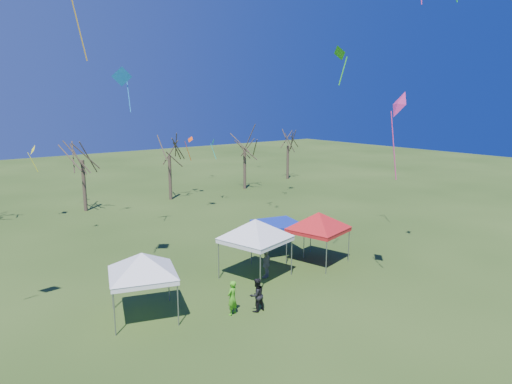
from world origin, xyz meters
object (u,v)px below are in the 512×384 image
tent_white_mid (255,223)px  tent_blue (277,225)px  tent_red (319,216)px  person_grey (266,264)px  tree_5 (288,134)px  tree_4 (245,135)px  tree_2 (81,142)px  tent_white_west (142,257)px  person_dark (257,295)px  tree_3 (169,139)px  person_green (232,298)px

tent_white_mid → tent_blue: 4.32m
tent_red → person_grey: 4.58m
tree_5 → tent_red: (-19.20, -24.20, -2.75)m
tree_4 → person_grey: (-14.87, -22.07, -5.24)m
tree_2 → tent_red: bearing=-73.0°
tent_white_west → tent_red: tent_red is taller
person_dark → tree_3: bearing=-110.5°
tent_blue → person_green: size_ratio=2.00×
tent_blue → person_green: bearing=-144.2°
tree_5 → person_dark: size_ratio=4.57×
tree_2 → tent_blue: bearing=-73.4°
tent_white_mid → person_green: size_ratio=2.60×
tree_5 → tent_white_west: tree_5 is taller
tree_2 → person_grey: size_ratio=5.02×
tree_2 → person_grey: tree_2 is taller
tree_4 → tent_white_west: 31.75m
tree_5 → tent_white_mid: tree_5 is taller
tree_3 → tree_5: (17.69, 2.02, -0.35)m
tent_white_mid → person_dark: tent_white_mid is taller
tree_2 → tent_white_west: size_ratio=2.12×
tree_4 → tent_white_west: (-22.36, -22.33, -3.16)m
tree_5 → tree_4: bearing=-166.1°
person_grey → person_dark: bearing=15.0°
tent_white_mid → person_grey: (0.44, -0.44, -2.34)m
person_green → person_dark: person_green is taller
tree_5 → tree_3: bearing=-173.5°
tree_5 → person_green: tree_5 is taller
tree_5 → person_grey: (-23.24, -24.13, -4.91)m
tent_red → person_dark: 7.96m
tree_3 → person_dark: bearing=-108.9°
tent_red → tent_blue: 3.06m
tent_blue → person_dark: 8.39m
tent_white_west → tree_2: bearing=78.5°
tent_white_west → person_green: size_ratio=2.33×
tent_red → tree_2: bearing=107.0°
tree_3 → tree_4: size_ratio=1.00×
tent_white_west → tent_red: (11.53, 0.19, 0.09)m
tree_4 → person_green: tree_4 is taller
tent_red → person_dark: tent_red is taller
tent_white_west → person_green: tent_white_west is taller
tree_5 → person_green: (-27.38, -26.68, -4.90)m
tree_5 → tent_white_mid: size_ratio=1.73×
tree_3 → tent_white_west: bearing=-120.2°
tree_3 → tent_blue: tree_3 is taller
tree_3 → tent_blue: size_ratio=2.39×
tent_red → person_grey: (-4.04, 0.06, -2.17)m
tree_3 → tent_white_west: (-13.03, -22.37, -3.18)m
tent_white_west → tent_red: bearing=1.0°
tent_blue → person_dark: (-6.10, -5.64, -1.15)m
tree_4 → person_green: 31.54m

